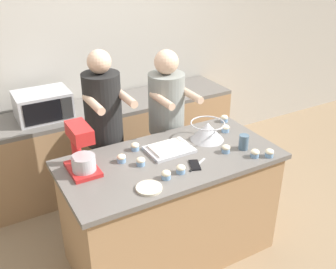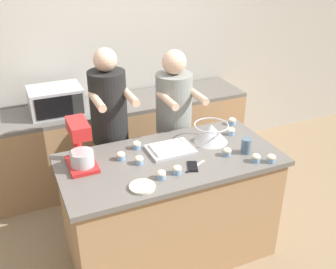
% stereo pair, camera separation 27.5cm
% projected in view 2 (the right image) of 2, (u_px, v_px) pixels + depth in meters
% --- Properties ---
extents(ground_plane, '(16.00, 16.00, 0.00)m').
position_uv_depth(ground_plane, '(170.00, 251.00, 3.42)').
color(ground_plane, '#937A5B').
extents(back_wall, '(10.00, 0.06, 2.70)m').
position_uv_depth(back_wall, '(106.00, 51.00, 4.19)').
color(back_wall, '#B2ADA3').
rests_on(back_wall, ground_plane).
extents(island_counter, '(1.69, 0.84, 0.94)m').
position_uv_depth(island_counter, '(170.00, 207.00, 3.20)').
color(island_counter, '#A87F56').
rests_on(island_counter, ground_plane).
extents(back_counter, '(2.80, 0.60, 0.89)m').
position_uv_depth(back_counter, '(121.00, 140.00, 4.32)').
color(back_counter, '#A87F56').
rests_on(back_counter, ground_plane).
extents(person_left, '(0.33, 0.49, 1.67)m').
position_uv_depth(person_left, '(111.00, 138.00, 3.40)').
color(person_left, '#33384C').
rests_on(person_left, ground_plane).
extents(person_right, '(0.34, 0.50, 1.59)m').
position_uv_depth(person_right, '(174.00, 130.00, 3.64)').
color(person_right, '#33384C').
rests_on(person_right, ground_plane).
extents(stand_mixer, '(0.20, 0.30, 0.37)m').
position_uv_depth(stand_mixer, '(80.00, 147.00, 2.81)').
color(stand_mixer, red).
rests_on(stand_mixer, island_counter).
extents(mixing_bowl, '(0.29, 0.29, 0.15)m').
position_uv_depth(mixing_bowl, '(211.00, 132.00, 3.20)').
color(mixing_bowl, '#BCBCC1').
rests_on(mixing_bowl, island_counter).
extents(baking_tray, '(0.35, 0.27, 0.04)m').
position_uv_depth(baking_tray, '(170.00, 149.00, 3.08)').
color(baking_tray, '#BCBCC1').
rests_on(baking_tray, island_counter).
extents(microwave_oven, '(0.50, 0.38, 0.26)m').
position_uv_depth(microwave_oven, '(56.00, 100.00, 3.83)').
color(microwave_oven, '#B7B7BC').
rests_on(microwave_oven, back_counter).
extents(cell_phone, '(0.12, 0.16, 0.01)m').
position_uv_depth(cell_phone, '(193.00, 166.00, 2.87)').
color(cell_phone, black).
rests_on(cell_phone, island_counter).
extents(drinking_glass, '(0.08, 0.08, 0.12)m').
position_uv_depth(drinking_glass, '(246.00, 146.00, 3.04)').
color(drinking_glass, slate).
rests_on(drinking_glass, island_counter).
extents(small_plate, '(0.18, 0.18, 0.02)m').
position_uv_depth(small_plate, '(142.00, 187.00, 2.63)').
color(small_plate, beige).
rests_on(small_plate, island_counter).
extents(knife, '(0.20, 0.12, 0.01)m').
position_uv_depth(knife, '(194.00, 167.00, 2.87)').
color(knife, '#BCBCC1').
rests_on(knife, island_counter).
extents(cupcake_0, '(0.07, 0.07, 0.06)m').
position_uv_depth(cupcake_0, '(231.00, 131.00, 3.33)').
color(cupcake_0, '#759EC6').
rests_on(cupcake_0, island_counter).
extents(cupcake_1, '(0.07, 0.07, 0.06)m').
position_uv_depth(cupcake_1, '(271.00, 158.00, 2.92)').
color(cupcake_1, '#759EC6').
rests_on(cupcake_1, island_counter).
extents(cupcake_2, '(0.07, 0.07, 0.06)m').
position_uv_depth(cupcake_2, '(136.00, 145.00, 3.11)').
color(cupcake_2, '#759EC6').
rests_on(cupcake_2, island_counter).
extents(cupcake_3, '(0.07, 0.07, 0.06)m').
position_uv_depth(cupcake_3, '(121.00, 156.00, 2.96)').
color(cupcake_3, '#759EC6').
rests_on(cupcake_3, island_counter).
extents(cupcake_4, '(0.07, 0.07, 0.06)m').
position_uv_depth(cupcake_4, '(232.00, 121.00, 3.51)').
color(cupcake_4, '#759EC6').
rests_on(cupcake_4, island_counter).
extents(cupcake_5, '(0.07, 0.07, 0.06)m').
position_uv_depth(cupcake_5, '(139.00, 160.00, 2.90)').
color(cupcake_5, '#759EC6').
rests_on(cupcake_5, island_counter).
extents(cupcake_6, '(0.07, 0.07, 0.06)m').
position_uv_depth(cupcake_6, '(227.00, 152.00, 3.01)').
color(cupcake_6, '#759EC6').
rests_on(cupcake_6, island_counter).
extents(cupcake_7, '(0.07, 0.07, 0.06)m').
position_uv_depth(cupcake_7, '(161.00, 174.00, 2.73)').
color(cupcake_7, '#759EC6').
rests_on(cupcake_7, island_counter).
extents(cupcake_8, '(0.07, 0.07, 0.06)m').
position_uv_depth(cupcake_8, '(256.00, 158.00, 2.93)').
color(cupcake_8, '#759EC6').
rests_on(cupcake_8, island_counter).
extents(cupcake_9, '(0.07, 0.07, 0.06)m').
position_uv_depth(cupcake_9, '(177.00, 170.00, 2.78)').
color(cupcake_9, '#759EC6').
rests_on(cupcake_9, island_counter).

